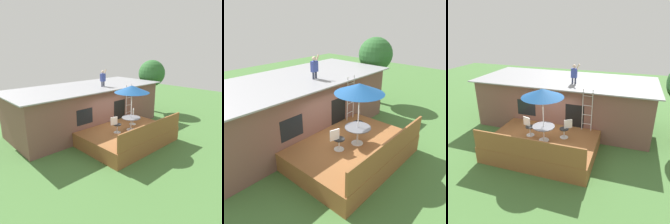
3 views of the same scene
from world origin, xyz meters
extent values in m
plane|color=#477538|center=(0.00, 0.00, 0.00)|extent=(40.00, 40.00, 0.00)
cube|color=brown|center=(0.00, 3.60, 1.39)|extent=(10.00, 4.00, 2.78)
cube|color=#99999E|center=(0.00, 3.60, 2.81)|extent=(10.50, 4.50, 0.06)
cube|color=black|center=(-1.68, 1.61, 1.55)|extent=(1.10, 0.03, 0.90)
cube|color=black|center=(1.11, 1.61, 1.05)|extent=(1.00, 0.03, 2.00)
cube|color=brown|center=(0.00, 0.00, 0.40)|extent=(5.10, 3.77, 0.80)
cube|color=brown|center=(0.00, -1.83, 1.25)|extent=(5.00, 0.08, 0.90)
cylinder|color=silver|center=(0.13, -0.27, 0.82)|extent=(0.48, 0.48, 0.03)
cylinder|color=silver|center=(0.13, -0.27, 1.17)|extent=(0.07, 0.07, 0.71)
cylinder|color=#4C4C51|center=(0.13, -0.27, 1.53)|extent=(1.04, 1.04, 0.03)
cylinder|color=silver|center=(0.13, -0.27, 2.00)|extent=(0.04, 0.04, 2.40)
cone|color=#194C8C|center=(0.13, -0.27, 3.15)|extent=(1.90, 1.90, 0.38)
cylinder|color=silver|center=(1.56, 1.43, 1.90)|extent=(0.04, 0.04, 2.20)
cylinder|color=silver|center=(2.04, 1.43, 1.90)|extent=(0.04, 0.04, 2.20)
cylinder|color=silver|center=(1.80, 1.43, 1.15)|extent=(0.48, 0.03, 0.03)
cylinder|color=silver|center=(1.80, 1.43, 1.65)|extent=(0.48, 0.03, 0.03)
cylinder|color=silver|center=(1.80, 1.43, 2.15)|extent=(0.48, 0.03, 0.03)
cylinder|color=silver|center=(1.80, 1.43, 2.65)|extent=(0.48, 0.03, 0.03)
cylinder|color=#33384C|center=(0.64, 2.77, 3.01)|extent=(0.10, 0.10, 0.34)
cylinder|color=#33384C|center=(0.80, 2.77, 3.01)|extent=(0.10, 0.10, 0.34)
cube|color=#384799|center=(0.72, 2.77, 3.43)|extent=(0.32, 0.20, 0.50)
sphere|color=beige|center=(0.72, 2.77, 3.79)|extent=(0.20, 0.20, 0.20)
cylinder|color=beige|center=(0.90, 2.77, 3.73)|extent=(0.26, 0.08, 0.44)
cylinder|color=silver|center=(-0.70, -0.01, 0.81)|extent=(0.40, 0.40, 0.02)
cylinder|color=silver|center=(-0.70, -0.01, 1.03)|extent=(0.06, 0.06, 0.44)
cylinder|color=black|center=(-0.70, -0.01, 1.26)|extent=(0.44, 0.44, 0.04)
cube|color=silver|center=(-0.89, 0.04, 1.50)|extent=(0.39, 0.16, 0.44)
cylinder|color=silver|center=(0.95, 0.30, 0.81)|extent=(0.40, 0.40, 0.02)
cylinder|color=silver|center=(0.95, 0.30, 1.03)|extent=(0.06, 0.06, 0.44)
cylinder|color=black|center=(0.95, 0.30, 1.26)|extent=(0.44, 0.44, 0.04)
cube|color=silver|center=(1.11, 0.42, 1.50)|extent=(0.35, 0.26, 0.44)
cylinder|color=brown|center=(6.48, 3.10, 1.41)|extent=(0.31, 0.31, 2.81)
sphere|color=#2D662D|center=(6.48, 3.10, 3.25)|extent=(2.20, 2.20, 2.20)
camera|label=1|loc=(-8.41, -7.68, 5.18)|focal=34.05mm
camera|label=2|loc=(-6.41, -4.92, 5.66)|focal=36.20mm
camera|label=3|loc=(3.72, -8.65, 6.02)|focal=35.09mm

